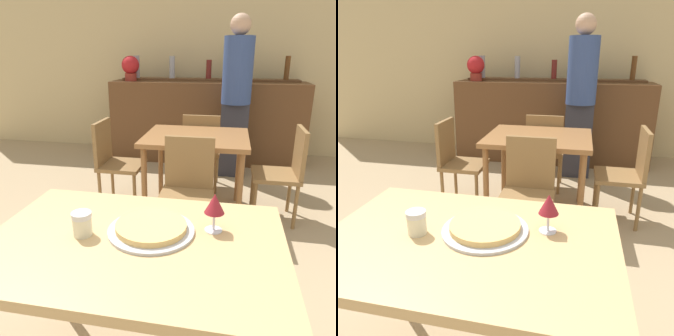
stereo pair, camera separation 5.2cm
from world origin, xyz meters
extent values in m
cube|color=#D1B784|center=(0.00, 3.99, 1.40)|extent=(8.00, 0.05, 2.80)
cube|color=tan|center=(0.00, 0.00, 0.75)|extent=(1.14, 0.78, 0.04)
cylinder|color=tan|center=(-0.51, 0.33, 0.36)|extent=(0.05, 0.05, 0.73)
cylinder|color=tan|center=(0.51, 0.33, 0.36)|extent=(0.05, 0.05, 0.73)
cube|color=brown|center=(0.04, 1.80, 0.73)|extent=(0.92, 0.79, 0.04)
cylinder|color=brown|center=(-0.36, 1.46, 0.36)|extent=(0.05, 0.05, 0.71)
cylinder|color=brown|center=(0.44, 1.46, 0.36)|extent=(0.05, 0.05, 0.71)
cylinder|color=brown|center=(-0.36, 2.13, 0.36)|extent=(0.05, 0.05, 0.71)
cylinder|color=brown|center=(0.44, 2.13, 0.36)|extent=(0.05, 0.05, 0.71)
cube|color=brown|center=(0.00, 3.48, 0.54)|extent=(2.60, 0.56, 1.09)
cube|color=brown|center=(0.00, 3.62, 1.10)|extent=(2.39, 0.24, 0.03)
cylinder|color=#9999A3|center=(-1.02, 3.62, 1.27)|extent=(0.09, 0.09, 0.30)
cylinder|color=#9999A3|center=(-0.51, 3.62, 1.26)|extent=(0.08, 0.08, 0.29)
cylinder|color=maroon|center=(0.00, 3.62, 1.24)|extent=(0.07, 0.07, 0.25)
cylinder|color=#1E5123|center=(0.51, 3.62, 1.23)|extent=(0.07, 0.07, 0.23)
cylinder|color=#5B3314|center=(1.02, 3.62, 1.27)|extent=(0.07, 0.07, 0.30)
cube|color=olive|center=(0.04, 1.15, 0.42)|extent=(0.40, 0.40, 0.04)
cube|color=olive|center=(0.04, 1.33, 0.64)|extent=(0.38, 0.04, 0.41)
cylinder|color=olive|center=(-0.13, 0.98, 0.20)|extent=(0.03, 0.03, 0.40)
cylinder|color=olive|center=(0.21, 0.98, 0.20)|extent=(0.03, 0.03, 0.40)
cylinder|color=olive|center=(-0.13, 1.32, 0.20)|extent=(0.03, 0.03, 0.40)
cylinder|color=olive|center=(0.21, 1.32, 0.20)|extent=(0.03, 0.03, 0.40)
cube|color=olive|center=(0.04, 2.44, 0.42)|extent=(0.40, 0.40, 0.04)
cube|color=olive|center=(0.04, 2.26, 0.64)|extent=(0.38, 0.04, 0.41)
cylinder|color=olive|center=(0.21, 2.61, 0.20)|extent=(0.03, 0.03, 0.40)
cylinder|color=olive|center=(-0.13, 2.61, 0.20)|extent=(0.03, 0.03, 0.40)
cylinder|color=olive|center=(0.21, 2.27, 0.20)|extent=(0.03, 0.03, 0.40)
cylinder|color=olive|center=(-0.13, 2.27, 0.20)|extent=(0.03, 0.03, 0.40)
cube|color=olive|center=(-0.67, 1.80, 0.42)|extent=(0.40, 0.40, 0.04)
cube|color=olive|center=(-0.85, 1.80, 0.64)|extent=(0.04, 0.38, 0.41)
cylinder|color=olive|center=(-0.50, 1.63, 0.20)|extent=(0.03, 0.03, 0.40)
cylinder|color=olive|center=(-0.50, 1.97, 0.20)|extent=(0.03, 0.03, 0.40)
cylinder|color=olive|center=(-0.84, 1.63, 0.20)|extent=(0.03, 0.03, 0.40)
cylinder|color=olive|center=(-0.84, 1.97, 0.20)|extent=(0.03, 0.03, 0.40)
cube|color=olive|center=(0.75, 1.80, 0.42)|extent=(0.40, 0.40, 0.04)
cube|color=olive|center=(0.93, 1.80, 0.64)|extent=(0.04, 0.38, 0.41)
cylinder|color=olive|center=(0.58, 1.97, 0.20)|extent=(0.03, 0.03, 0.40)
cylinder|color=olive|center=(0.58, 1.63, 0.20)|extent=(0.03, 0.03, 0.40)
cylinder|color=olive|center=(0.92, 1.97, 0.20)|extent=(0.03, 0.03, 0.40)
cylinder|color=olive|center=(0.92, 1.63, 0.20)|extent=(0.03, 0.03, 0.40)
cylinder|color=#B7B7BC|center=(0.05, 0.07, 0.77)|extent=(0.34, 0.34, 0.01)
cylinder|color=#E0B266|center=(0.05, 0.07, 0.79)|extent=(0.28, 0.28, 0.02)
cylinder|color=beige|center=(-0.20, -0.01, 0.81)|extent=(0.07, 0.07, 0.07)
cylinder|color=silver|center=(-0.20, -0.01, 0.85)|extent=(0.08, 0.08, 0.02)
cube|color=#2D2D38|center=(0.38, 2.90, 0.44)|extent=(0.32, 0.18, 0.89)
cylinder|color=#33477F|center=(0.38, 2.90, 1.26)|extent=(0.34, 0.34, 0.74)
sphere|color=tan|center=(0.38, 2.90, 1.74)|extent=(0.23, 0.23, 0.23)
cylinder|color=silver|center=(0.29, 0.12, 0.77)|extent=(0.07, 0.07, 0.00)
cylinder|color=silver|center=(0.29, 0.12, 0.81)|extent=(0.01, 0.01, 0.07)
cone|color=maroon|center=(0.29, 0.12, 0.89)|extent=(0.08, 0.08, 0.08)
cylinder|color=maroon|center=(-1.05, 3.43, 1.14)|extent=(0.16, 0.16, 0.10)
sphere|color=red|center=(-1.05, 3.43, 1.29)|extent=(0.24, 0.24, 0.24)
camera|label=1|loc=(0.33, -1.04, 1.43)|focal=35.00mm
camera|label=2|loc=(0.38, -1.03, 1.43)|focal=35.00mm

